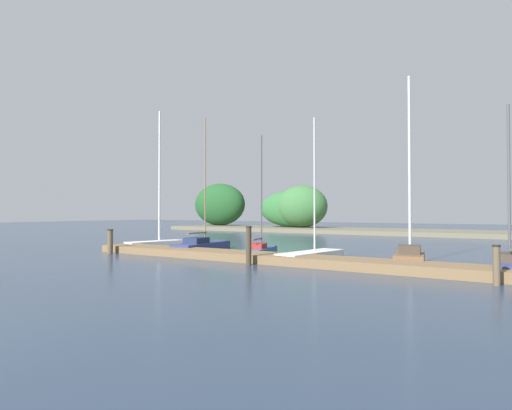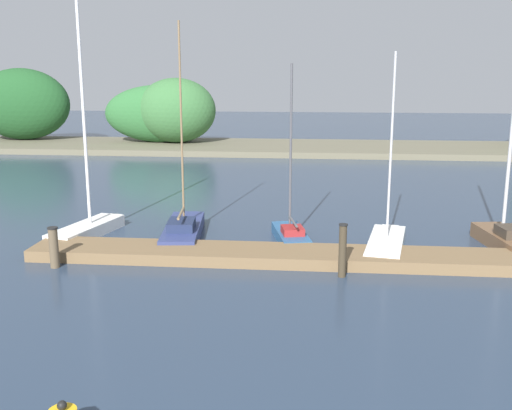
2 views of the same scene
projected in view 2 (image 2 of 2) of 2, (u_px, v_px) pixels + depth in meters
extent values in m
cube|color=brown|center=(346.00, 257.00, 18.46)|extent=(19.58, 1.80, 0.35)
cube|color=#66604C|center=(329.00, 148.00, 43.65)|extent=(53.72, 8.00, 0.40)
ellipsoid|color=#386B38|center=(176.00, 110.00, 44.91)|extent=(5.89, 4.55, 4.75)
ellipsoid|color=#2D6633|center=(160.00, 114.00, 45.19)|extent=(8.32, 3.23, 4.24)
ellipsoid|color=#1E4C23|center=(22.00, 104.00, 46.75)|extent=(7.56, 4.08, 5.45)
cube|color=white|center=(86.00, 230.00, 21.40)|extent=(1.79, 3.57, 0.43)
cube|color=white|center=(111.00, 221.00, 22.82)|extent=(0.74, 0.96, 0.36)
cylinder|color=silver|center=(83.00, 114.00, 20.74)|extent=(0.11, 0.11, 7.70)
cube|color=navy|center=(183.00, 232.00, 21.15)|extent=(1.61, 4.25, 0.46)
cube|color=navy|center=(189.00, 219.00, 22.98)|extent=(0.75, 1.10, 0.40)
cube|color=#1E2847|center=(181.00, 225.00, 20.56)|extent=(1.01, 1.33, 0.30)
cylinder|color=#7F6647|center=(181.00, 125.00, 20.65)|extent=(0.07, 0.07, 6.87)
cylinder|color=#7F6647|center=(181.00, 213.00, 20.54)|extent=(0.27, 1.70, 0.09)
cube|color=#285684|center=(291.00, 236.00, 20.75)|extent=(1.50, 2.93, 0.37)
cube|color=#285684|center=(285.00, 228.00, 21.97)|extent=(0.65, 0.79, 0.31)
cube|color=maroon|center=(293.00, 230.00, 20.34)|extent=(0.86, 0.97, 0.24)
cylinder|color=#4C4C51|center=(291.00, 149.00, 20.30)|extent=(0.08, 0.08, 5.59)
cylinder|color=#4C4C51|center=(293.00, 221.00, 20.23)|extent=(0.37, 1.33, 0.08)
cube|color=white|center=(386.00, 245.00, 19.64)|extent=(1.72, 3.89, 0.40)
cube|color=white|center=(389.00, 233.00, 21.24)|extent=(0.74, 1.03, 0.34)
cylinder|color=#B7B7BC|center=(391.00, 147.00, 19.22)|extent=(0.08, 0.08, 5.90)
cube|color=brown|center=(505.00, 241.00, 20.00)|extent=(1.54, 3.22, 0.50)
cube|color=brown|center=(487.00, 230.00, 21.36)|extent=(0.70, 0.86, 0.42)
cube|color=#3D3328|center=(512.00, 232.00, 19.53)|extent=(0.94, 1.04, 0.32)
cylinder|color=brown|center=(54.00, 248.00, 17.95)|extent=(0.27, 0.27, 1.19)
cylinder|color=black|center=(52.00, 228.00, 17.82)|extent=(0.31, 0.31, 0.04)
cylinder|color=#3D3323|center=(342.00, 251.00, 17.11)|extent=(0.22, 0.22, 1.51)
cylinder|color=black|center=(343.00, 225.00, 16.94)|extent=(0.25, 0.25, 0.04)
sphere|color=black|center=(62.00, 405.00, 9.64)|extent=(0.16, 0.16, 0.16)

